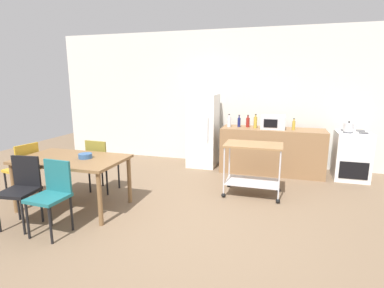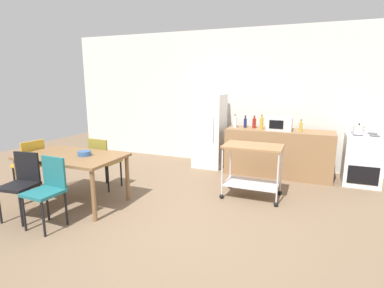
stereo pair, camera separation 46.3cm
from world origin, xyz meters
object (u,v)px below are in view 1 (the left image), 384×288
(chair_black, at_px, (22,187))
(kitchen_cart, at_px, (253,161))
(dining_table, at_px, (72,163))
(fruit_bowl, at_px, (85,156))
(bottle_sparkling_water, at_px, (294,125))
(bottle_wine, at_px, (239,122))
(bottle_olive_oil, at_px, (248,122))
(stove_oven, at_px, (351,156))
(kettle, at_px, (349,127))
(chair_teal, at_px, (52,192))
(bottle_sesame_oil, at_px, (255,122))
(chair_olive, at_px, (101,162))
(chair_mustard, at_px, (24,167))
(bottle_hot_sauce, at_px, (229,122))
(microwave, at_px, (273,122))
(refrigerator, at_px, (203,131))

(chair_black, relative_size, kitchen_cart, 0.98)
(dining_table, relative_size, fruit_bowl, 7.90)
(kitchen_cart, height_order, bottle_sparkling_water, bottle_sparkling_water)
(bottle_wine, xyz_separation_m, bottle_olive_oil, (0.18, 0.01, 0.00))
(stove_oven, distance_m, kettle, 0.57)
(chair_teal, height_order, bottle_sesame_oil, bottle_sesame_oil)
(chair_olive, distance_m, stove_oven, 4.54)
(chair_olive, bearing_deg, chair_mustard, 35.16)
(bottle_olive_oil, bearing_deg, bottle_sparkling_water, -6.58)
(bottle_olive_oil, relative_size, bottle_sparkling_water, 1.10)
(dining_table, bearing_deg, stove_oven, 32.13)
(chair_black, bearing_deg, chair_olive, 70.43)
(bottle_sesame_oil, xyz_separation_m, kettle, (1.67, -0.05, -0.02))
(bottle_sparkling_water, xyz_separation_m, kettle, (0.95, -0.03, 0.01))
(chair_black, height_order, fruit_bowl, chair_black)
(bottle_hot_sauce, height_order, fruit_bowl, bottle_hot_sauce)
(bottle_hot_sauce, xyz_separation_m, bottle_wine, (0.20, 0.06, -0.01))
(bottle_wine, relative_size, fruit_bowl, 1.29)
(chair_mustard, relative_size, microwave, 1.93)
(chair_black, relative_size, bottle_sesame_oil, 3.19)
(chair_mustard, bearing_deg, dining_table, 96.48)
(chair_teal, distance_m, fruit_bowl, 0.79)
(chair_mustard, distance_m, chair_teal, 1.41)
(kitchen_cart, bearing_deg, stove_oven, 38.70)
(refrigerator, xyz_separation_m, bottle_hot_sauce, (0.58, -0.12, 0.23))
(bottle_sesame_oil, bearing_deg, dining_table, -132.65)
(refrigerator, xyz_separation_m, kitchen_cart, (1.20, -1.44, -0.20))
(bottle_olive_oil, xyz_separation_m, fruit_bowl, (-1.99, -2.59, -0.22))
(dining_table, relative_size, stove_oven, 1.63)
(chair_mustard, bearing_deg, chair_black, 53.78)
(microwave, bearing_deg, fruit_bowl, -134.81)
(stove_oven, relative_size, bottle_hot_sauce, 3.54)
(dining_table, distance_m, chair_black, 0.72)
(bottle_wine, height_order, bottle_olive_oil, bottle_olive_oil)
(chair_teal, distance_m, bottle_olive_oil, 3.89)
(bottle_wine, height_order, bottle_sparkling_water, bottle_wine)
(chair_olive, bearing_deg, bottle_wine, -132.34)
(dining_table, relative_size, bottle_sparkling_water, 6.68)
(chair_mustard, relative_size, bottle_olive_oil, 3.59)
(bottle_olive_oil, bearing_deg, dining_table, -129.79)
(chair_teal, height_order, fruit_bowl, chair_teal)
(chair_olive, distance_m, bottle_sesame_oil, 3.03)
(chair_mustard, xyz_separation_m, bottle_wine, (2.96, 2.56, 0.48))
(chair_mustard, distance_m, bottle_wine, 3.95)
(bottle_olive_oil, height_order, bottle_sesame_oil, bottle_sesame_oil)
(chair_teal, xyz_separation_m, bottle_sesame_oil, (2.10, 3.26, 0.50))
(chair_olive, bearing_deg, bottle_hot_sauce, -130.26)
(chair_teal, relative_size, bottle_wine, 3.64)
(refrigerator, xyz_separation_m, microwave, (1.45, -0.13, 0.25))
(bottle_wine, bearing_deg, fruit_bowl, -125.20)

